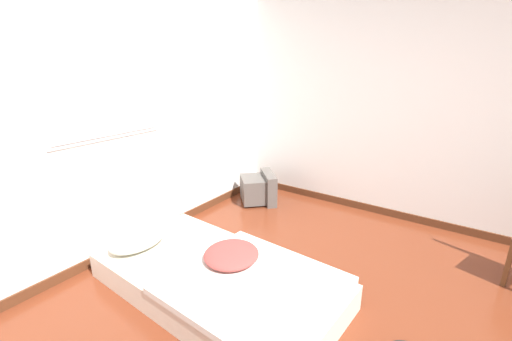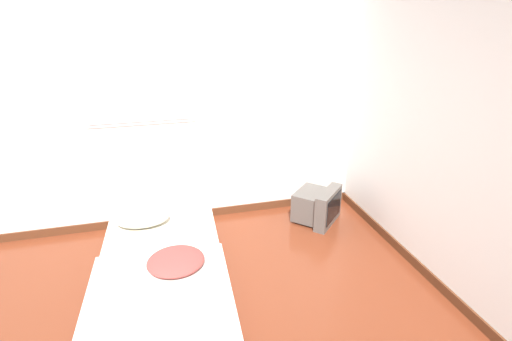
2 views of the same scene
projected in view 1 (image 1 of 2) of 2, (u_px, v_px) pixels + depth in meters
wall_back at (88, 123)px, 2.90m from camera, size 7.35×0.08×2.60m
wall_right at (457, 113)px, 3.49m from camera, size 0.08×7.34×2.60m
mattress_bed at (217, 278)px, 2.75m from camera, size 1.17×2.07×0.36m
crt_tv at (259, 188)px, 4.50m from camera, size 0.62×0.62×0.39m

